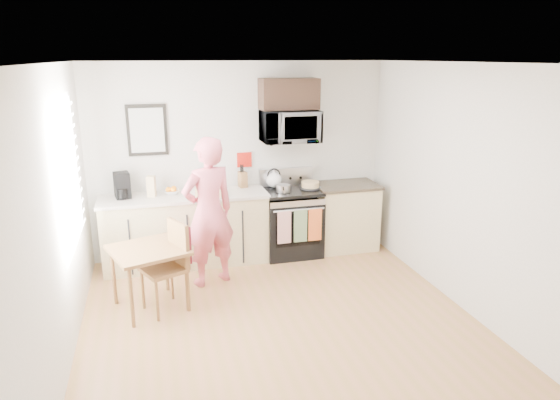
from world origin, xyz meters
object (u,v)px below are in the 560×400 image
object	(u,v)px
dining_table	(148,255)
chair	(174,253)
microwave	(290,126)
cake	(310,185)
person	(209,212)
range	(291,223)

from	to	relation	value
dining_table	chair	bearing A→B (deg)	-7.75
microwave	cake	size ratio (longest dim) A/B	2.61
person	dining_table	world-z (taller)	person
microwave	chair	xyz separation A→B (m)	(-1.64, -1.25, -1.13)
dining_table	chair	xyz separation A→B (m)	(0.27, -0.04, 0.01)
chair	cake	bearing A→B (deg)	6.39
person	cake	distance (m)	1.59
range	chair	world-z (taller)	range
range	dining_table	distance (m)	2.22
microwave	dining_table	distance (m)	2.54
range	chair	distance (m)	2.01
range	dining_table	world-z (taller)	range
dining_table	cake	size ratio (longest dim) A/B	2.80
microwave	dining_table	size ratio (longest dim) A/B	0.93
microwave	chair	world-z (taller)	microwave
range	person	size ratio (longest dim) A/B	0.65
chair	range	bearing A→B (deg)	10.66
microwave	cake	bearing A→B (deg)	-24.96
chair	cake	size ratio (longest dim) A/B	3.34
dining_table	microwave	bearing A→B (deg)	32.46
person	cake	world-z (taller)	person
range	chair	size ratio (longest dim) A/B	1.20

